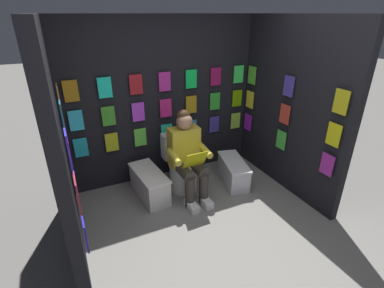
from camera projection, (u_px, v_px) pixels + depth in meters
name	position (u px, v px, depth m)	size (l,w,h in m)	color
ground_plane	(235.00, 258.00, 2.93)	(30.00, 30.00, 0.00)	gray
display_wall_back	(164.00, 101.00, 4.07)	(2.85, 0.14, 2.29)	black
display_wall_left	(290.00, 108.00, 3.80)	(0.14, 1.92, 2.29)	black
display_wall_right	(59.00, 147.00, 2.69)	(0.14, 1.92, 2.29)	black
toilet	(181.00, 166.00, 4.02)	(0.41, 0.56, 0.77)	white
person_reading	(188.00, 155.00, 3.72)	(0.53, 0.69, 1.19)	gold
comic_longbox_near	(149.00, 184.00, 3.86)	(0.38, 0.78, 0.38)	white
comic_longbox_far	(233.00, 171.00, 4.20)	(0.46, 0.77, 0.35)	silver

